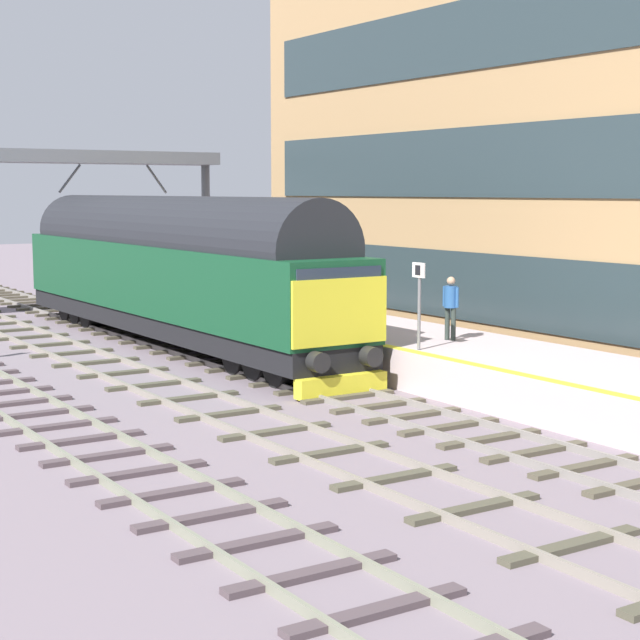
# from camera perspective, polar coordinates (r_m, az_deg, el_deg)

# --- Properties ---
(ground_plane) EXTENTS (140.00, 140.00, 0.00)m
(ground_plane) POSITION_cam_1_polar(r_m,az_deg,el_deg) (28.42, -4.02, -2.69)
(ground_plane) COLOR slate
(ground_plane) RESTS_ON ground
(track_main) EXTENTS (2.50, 60.00, 0.15)m
(track_main) POSITION_cam_1_polar(r_m,az_deg,el_deg) (28.41, -4.02, -2.59)
(track_main) COLOR gray
(track_main) RESTS_ON ground
(track_adjacent_west) EXTENTS (2.50, 60.00, 0.15)m
(track_adjacent_west) POSITION_cam_1_polar(r_m,az_deg,el_deg) (27.05, -9.99, -3.17)
(track_adjacent_west) COLOR gray
(track_adjacent_west) RESTS_ON ground
(track_adjacent_far_west) EXTENTS (2.50, 60.00, 0.15)m
(track_adjacent_far_west) POSITION_cam_1_polar(r_m,az_deg,el_deg) (25.92, -17.22, -3.84)
(track_adjacent_far_west) COLOR gray
(track_adjacent_far_west) RESTS_ON ground
(station_platform) EXTENTS (4.00, 44.00, 1.01)m
(station_platform) POSITION_cam_1_polar(r_m,az_deg,el_deg) (30.22, 1.96, -1.13)
(station_platform) COLOR #B9A6A7
(station_platform) RESTS_ON ground
(station_building) EXTENTS (4.69, 28.00, 18.31)m
(station_building) POSITION_cam_1_polar(r_m,az_deg,el_deg) (31.19, 14.65, 14.86)
(station_building) COLOR #A07D52
(station_building) RESTS_ON ground
(diesel_locomotive) EXTENTS (2.74, 19.39, 4.68)m
(diesel_locomotive) POSITION_cam_1_polar(r_m,az_deg,el_deg) (32.51, -8.26, 2.91)
(diesel_locomotive) COLOR black
(diesel_locomotive) RESTS_ON ground
(platform_number_sign) EXTENTS (0.10, 0.44, 2.12)m
(platform_number_sign) POSITION_cam_1_polar(r_m,az_deg,el_deg) (25.08, 5.48, 1.51)
(platform_number_sign) COLOR slate
(platform_number_sign) RESTS_ON station_platform
(waiting_passenger) EXTENTS (0.40, 0.50, 1.64)m
(waiting_passenger) POSITION_cam_1_polar(r_m,az_deg,el_deg) (26.86, 7.21, 0.98)
(waiting_passenger) COLOR #2C3530
(waiting_passenger) RESTS_ON station_platform
(overhead_footbridge) EXTENTS (16.04, 2.00, 6.42)m
(overhead_footbridge) POSITION_cam_1_polar(r_m,az_deg,el_deg) (41.82, -16.07, 8.29)
(overhead_footbridge) COLOR slate
(overhead_footbridge) RESTS_ON ground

